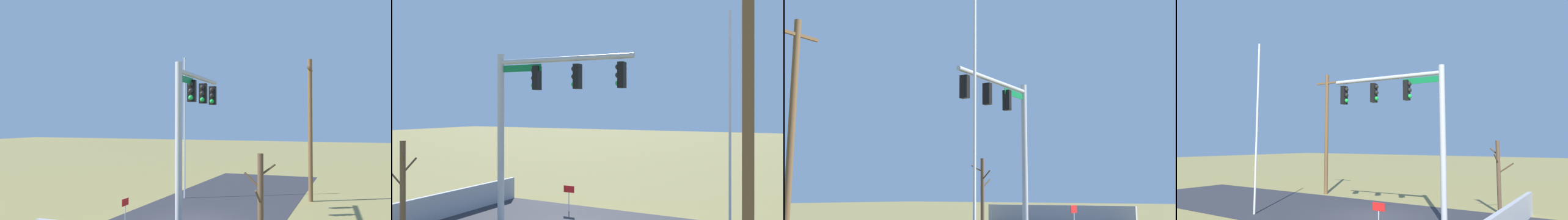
{
  "view_description": "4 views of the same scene",
  "coord_description": "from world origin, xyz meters",
  "views": [
    {
      "loc": [
        19.05,
        7.21,
        4.76
      ],
      "look_at": [
        -0.09,
        -0.08,
        5.27
      ],
      "focal_mm": 39.12,
      "sensor_mm": 36.0,
      "label": 1
    },
    {
      "loc": [
        -8.27,
        14.63,
        4.78
      ],
      "look_at": [
        -0.2,
        -0.37,
        4.77
      ],
      "focal_mm": 39.48,
      "sensor_mm": 36.0,
      "label": 2
    },
    {
      "loc": [
        -18.45,
        -12.46,
        1.66
      ],
      "look_at": [
        -0.46,
        0.43,
        5.31
      ],
      "focal_mm": 47.4,
      "sensor_mm": 36.0,
      "label": 3
    },
    {
      "loc": [
        9.52,
        -14.53,
        3.53
      ],
      "look_at": [
        -0.27,
        0.42,
        5.21
      ],
      "focal_mm": 32.39,
      "sensor_mm": 36.0,
      "label": 4
    }
  ],
  "objects": [
    {
      "name": "flagpole",
      "position": [
        -5.23,
        -2.76,
        4.34
      ],
      "size": [
        0.1,
        0.1,
        8.67
      ],
      "primitive_type": "cylinder",
      "color": "silver",
      "rests_on": "ground_plane"
    },
    {
      "name": "utility_pole",
      "position": [
        -6.9,
        4.59,
        4.37
      ],
      "size": [
        1.9,
        0.26,
        8.42
      ],
      "color": "brown",
      "rests_on": "ground_plane"
    },
    {
      "name": "retaining_fence",
      "position": [
        6.32,
        0.36,
        0.56
      ],
      "size": [
        0.2,
        8.55,
        1.13
      ],
      "primitive_type": "cube",
      "color": "#A8A8AD",
      "rests_on": "ground_plane"
    },
    {
      "name": "signal_mast",
      "position": [
        1.79,
        0.43,
        5.0
      ],
      "size": [
        5.97,
        0.69,
        7.11
      ],
      "color": "#B2B5BA",
      "rests_on": "ground_plane"
    },
    {
      "name": "ground_plane",
      "position": [
        0.0,
        0.0,
        0.0
      ],
      "size": [
        160.0,
        160.0,
        0.0
      ],
      "primitive_type": "plane",
      "color": "olive"
    },
    {
      "name": "bare_tree",
      "position": [
        4.96,
        4.16,
        1.89
      ],
      "size": [
        1.27,
        1.02,
        3.66
      ],
      "color": "brown",
      "rests_on": "ground_plane"
    },
    {
      "name": "open_sign",
      "position": [
        2.05,
        -2.68,
        0.91
      ],
      "size": [
        0.56,
        0.04,
        1.22
      ],
      "color": "silver",
      "rests_on": "ground_plane"
    },
    {
      "name": "road_surface",
      "position": [
        -4.0,
        0.0,
        0.01
      ],
      "size": [
        28.0,
        8.0,
        0.01
      ],
      "primitive_type": "cube",
      "color": "#2D2D33",
      "rests_on": "ground_plane"
    }
  ]
}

